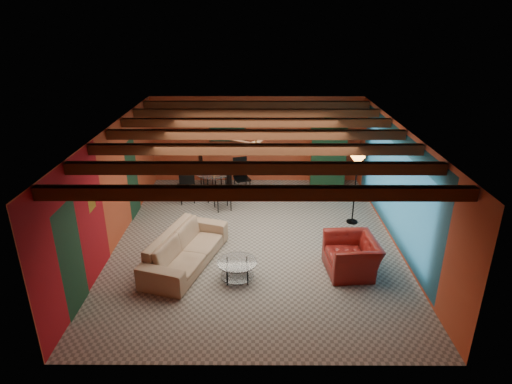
{
  "coord_description": "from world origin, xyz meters",
  "views": [
    {
      "loc": [
        0.04,
        -9.14,
        5.01
      ],
      "look_at": [
        0.0,
        0.2,
        1.15
      ],
      "focal_mm": 30.44,
      "sensor_mm": 36.0,
      "label": 1
    }
  ],
  "objects_px": {
    "sofa": "(186,249)",
    "dining_table": "(215,180)",
    "armchair": "(351,256)",
    "floor_lamp": "(355,190)",
    "coffee_table": "(237,270)",
    "vase": "(214,159)",
    "potted_plant": "(330,120)",
    "armoire": "(327,157)"
  },
  "relations": [
    {
      "from": "sofa",
      "to": "potted_plant",
      "type": "bearing_deg",
      "value": -20.31
    },
    {
      "from": "coffee_table",
      "to": "armchair",
      "type": "bearing_deg",
      "value": 7.5
    },
    {
      "from": "dining_table",
      "to": "sofa",
      "type": "bearing_deg",
      "value": -94.58
    },
    {
      "from": "armchair",
      "to": "armoire",
      "type": "bearing_deg",
      "value": 172.58
    },
    {
      "from": "coffee_table",
      "to": "vase",
      "type": "relative_size",
      "value": 4.23
    },
    {
      "from": "dining_table",
      "to": "vase",
      "type": "distance_m",
      "value": 0.65
    },
    {
      "from": "dining_table",
      "to": "vase",
      "type": "relative_size",
      "value": 11.23
    },
    {
      "from": "armchair",
      "to": "armoire",
      "type": "distance_m",
      "value": 5.08
    },
    {
      "from": "coffee_table",
      "to": "potted_plant",
      "type": "xyz_separation_m",
      "value": [
        2.57,
        5.36,
        1.82
      ]
    },
    {
      "from": "armoire",
      "to": "potted_plant",
      "type": "bearing_deg",
      "value": 0.0
    },
    {
      "from": "coffee_table",
      "to": "armoire",
      "type": "distance_m",
      "value": 5.99
    },
    {
      "from": "sofa",
      "to": "floor_lamp",
      "type": "bearing_deg",
      "value": -45.73
    },
    {
      "from": "potted_plant",
      "to": "armoire",
      "type": "bearing_deg",
      "value": 0.0
    },
    {
      "from": "armchair",
      "to": "floor_lamp",
      "type": "relative_size",
      "value": 0.63
    },
    {
      "from": "potted_plant",
      "to": "floor_lamp",
      "type": "bearing_deg",
      "value": -84.16
    },
    {
      "from": "potted_plant",
      "to": "armchair",
      "type": "bearing_deg",
      "value": -92.45
    },
    {
      "from": "sofa",
      "to": "vase",
      "type": "relative_size",
      "value": 13.01
    },
    {
      "from": "armchair",
      "to": "coffee_table",
      "type": "relative_size",
      "value": 1.41
    },
    {
      "from": "dining_table",
      "to": "potted_plant",
      "type": "bearing_deg",
      "value": 19.0
    },
    {
      "from": "sofa",
      "to": "coffee_table",
      "type": "height_order",
      "value": "sofa"
    },
    {
      "from": "vase",
      "to": "armchair",
      "type": "bearing_deg",
      "value": -50.57
    },
    {
      "from": "dining_table",
      "to": "potted_plant",
      "type": "xyz_separation_m",
      "value": [
        3.4,
        1.17,
        1.47
      ]
    },
    {
      "from": "dining_table",
      "to": "armoire",
      "type": "relative_size",
      "value": 1.2
    },
    {
      "from": "coffee_table",
      "to": "dining_table",
      "type": "height_order",
      "value": "dining_table"
    },
    {
      "from": "armchair",
      "to": "potted_plant",
      "type": "height_order",
      "value": "potted_plant"
    },
    {
      "from": "vase",
      "to": "potted_plant",
      "type": "bearing_deg",
      "value": 19.0
    },
    {
      "from": "sofa",
      "to": "dining_table",
      "type": "distance_m",
      "value": 3.61
    },
    {
      "from": "floor_lamp",
      "to": "vase",
      "type": "xyz_separation_m",
      "value": [
        -3.69,
        1.59,
        0.31
      ]
    },
    {
      "from": "potted_plant",
      "to": "vase",
      "type": "height_order",
      "value": "potted_plant"
    },
    {
      "from": "floor_lamp",
      "to": "vase",
      "type": "bearing_deg",
      "value": 156.73
    },
    {
      "from": "armchair",
      "to": "vase",
      "type": "bearing_deg",
      "value": -145.54
    },
    {
      "from": "armoire",
      "to": "sofa",
      "type": "bearing_deg",
      "value": -121.38
    },
    {
      "from": "dining_table",
      "to": "armoire",
      "type": "height_order",
      "value": "armoire"
    },
    {
      "from": "sofa",
      "to": "dining_table",
      "type": "relative_size",
      "value": 1.16
    },
    {
      "from": "sofa",
      "to": "floor_lamp",
      "type": "xyz_separation_m",
      "value": [
        3.97,
        2.01,
        0.53
      ]
    },
    {
      "from": "coffee_table",
      "to": "dining_table",
      "type": "relative_size",
      "value": 0.38
    },
    {
      "from": "floor_lamp",
      "to": "potted_plant",
      "type": "relative_size",
      "value": 3.57
    },
    {
      "from": "potted_plant",
      "to": "vase",
      "type": "distance_m",
      "value": 3.69
    },
    {
      "from": "armoire",
      "to": "vase",
      "type": "height_order",
      "value": "armoire"
    },
    {
      "from": "floor_lamp",
      "to": "sofa",
      "type": "bearing_deg",
      "value": -153.19
    },
    {
      "from": "sofa",
      "to": "coffee_table",
      "type": "relative_size",
      "value": 3.08
    },
    {
      "from": "armchair",
      "to": "floor_lamp",
      "type": "bearing_deg",
      "value": 162.78
    }
  ]
}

